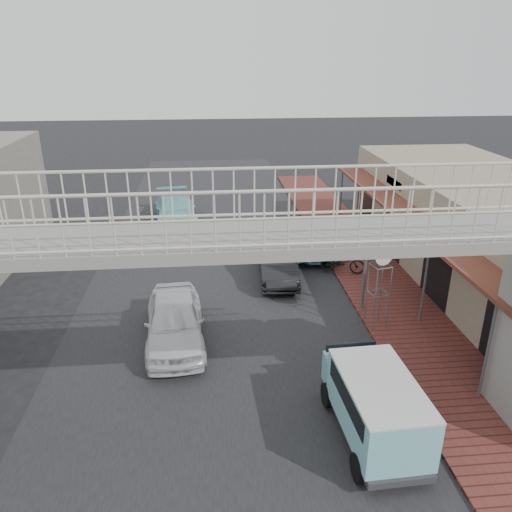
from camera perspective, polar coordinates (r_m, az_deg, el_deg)
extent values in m
plane|color=black|center=(15.84, -4.39, -10.66)|extent=(120.00, 120.00, 0.00)
cube|color=black|center=(15.84, -4.40, -10.64)|extent=(10.00, 60.00, 0.01)
cube|color=brown|center=(19.55, 14.85, -4.49)|extent=(3.00, 40.00, 0.10)
cube|color=gray|center=(21.59, 25.78, 2.15)|extent=(6.00, 18.00, 4.00)
cube|color=brown|center=(19.82, 17.97, 4.42)|extent=(1.80, 18.00, 0.12)
cube|color=silver|center=(22.97, 15.59, 8.06)|extent=(0.08, 2.60, 0.90)
cube|color=#B21914|center=(17.29, 22.92, 2.61)|extent=(0.08, 2.20, 0.80)
cube|color=gray|center=(9.95, -4.71, 1.83)|extent=(14.00, 2.00, 0.24)
cube|color=beige|center=(10.65, -4.91, 6.98)|extent=(14.00, 0.08, 1.10)
cube|color=beige|center=(8.83, -4.73, 3.79)|extent=(14.00, 0.08, 1.10)
imported|color=white|center=(16.04, -9.29, -7.31)|extent=(2.07, 4.56, 1.52)
imported|color=black|center=(20.39, 2.48, -0.63)|extent=(1.70, 4.27, 1.38)
imported|color=#79CCD2|center=(23.40, 5.41, 2.47)|extent=(2.58, 5.38, 1.48)
imported|color=#7CD4D7|center=(27.48, -9.19, 5.26)|extent=(2.68, 5.29, 1.47)
cylinder|color=black|center=(13.59, 8.22, -15.44)|extent=(0.25, 0.65, 0.65)
cylinder|color=black|center=(14.01, 14.08, -14.65)|extent=(0.25, 0.65, 0.65)
cylinder|color=black|center=(11.82, 11.71, -22.63)|extent=(0.25, 0.65, 0.65)
cylinder|color=black|center=(12.30, 18.53, -21.32)|extent=(0.25, 0.65, 0.65)
cube|color=#7FD1DD|center=(12.21, 13.80, -16.37)|extent=(1.69, 3.02, 1.25)
cube|color=#7FD1DD|center=(13.60, 11.12, -12.74)|extent=(1.53, 0.89, 0.83)
cube|color=black|center=(12.00, 13.95, -15.08)|extent=(1.71, 2.47, 0.46)
cube|color=silver|center=(11.82, 14.09, -13.90)|extent=(1.71, 3.02, 0.06)
imported|color=black|center=(20.93, 9.87, -0.67)|extent=(1.91, 1.13, 0.95)
imported|color=black|center=(24.61, 8.73, 3.10)|extent=(1.91, 0.81, 1.11)
cylinder|color=#59595B|center=(16.95, 12.54, -4.23)|extent=(0.04, 0.04, 2.18)
cylinder|color=#59595B|center=(17.21, 14.04, -3.96)|extent=(0.04, 0.04, 2.18)
cylinder|color=#59595B|center=(16.56, 13.44, -4.97)|extent=(0.04, 0.04, 2.18)
cylinder|color=#59595B|center=(16.82, 14.96, -4.68)|extent=(0.04, 0.04, 2.18)
cylinder|color=silver|center=(16.30, 14.20, 0.12)|extent=(0.74, 0.40, 0.71)
cylinder|color=beige|center=(16.20, 14.44, -0.04)|extent=(0.61, 0.16, 0.62)
cylinder|color=beige|center=(16.40, 13.97, 0.28)|extent=(0.61, 0.16, 0.62)
cylinder|color=#59595B|center=(17.68, 12.37, -1.17)|extent=(0.11, 0.11, 3.25)
cube|color=black|center=(17.23, 12.71, 2.38)|extent=(1.35, 0.07, 1.01)
cone|color=black|center=(17.55, 15.68, 2.45)|extent=(0.67, 1.23, 1.23)
cube|color=white|center=(17.20, 12.56, 2.16)|extent=(0.90, 0.01, 0.67)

